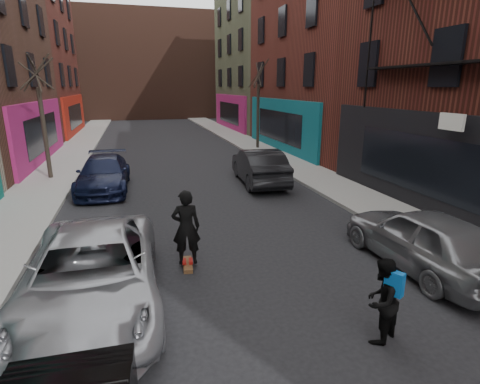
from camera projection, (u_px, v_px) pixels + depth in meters
sidewalk_left at (81, 143)px, 29.01m from camera, size 2.50×84.00×0.13m
sidewalk_right at (236, 138)px, 32.27m from camera, size 2.50×84.00×0.13m
buildings_right at (445, 11)px, 19.02m from camera, size 12.00×56.00×16.00m
building_far at (145, 67)px, 52.83m from camera, size 40.00×10.00×14.00m
tree_left_far at (41, 108)px, 17.01m from camera, size 2.00×2.00×6.50m
tree_right_far at (258, 98)px, 25.75m from camera, size 2.00×2.00×6.80m
parked_left_far at (92, 274)px, 7.36m from camera, size 2.63×5.57×1.54m
parked_left_end at (104, 174)px, 15.99m from camera, size 2.19×5.02×1.44m
parked_right_far at (424, 238)px, 9.08m from camera, size 1.90×4.53×1.53m
parked_right_end at (259, 166)px, 17.13m from camera, size 2.07×4.98×1.60m
skateboard at (188, 265)px, 9.31m from camera, size 0.30×0.82×0.10m
skateboarder at (186, 227)px, 9.04m from camera, size 0.73×0.52×1.88m
pedestrian at (382, 300)px, 6.42m from camera, size 0.94×0.87×1.54m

